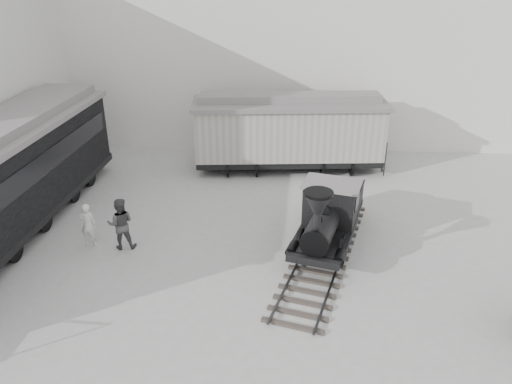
# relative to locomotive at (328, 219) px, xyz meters

# --- Properties ---
(ground) EXTENTS (90.00, 90.00, 0.00)m
(ground) POSITION_rel_locomotive_xyz_m (-1.72, -3.93, -1.08)
(ground) COLOR #9E9E9B
(north_wall) EXTENTS (34.00, 2.51, 11.00)m
(north_wall) POSITION_rel_locomotive_xyz_m (-1.72, 11.06, 4.47)
(north_wall) COLOR silver
(north_wall) RESTS_ON ground
(locomotive) EXTENTS (4.06, 8.46, 2.93)m
(locomotive) POSITION_rel_locomotive_xyz_m (0.00, 0.00, 0.00)
(locomotive) COLOR #39332E
(locomotive) RESTS_ON ground
(boxcar) EXTENTS (9.18, 3.48, 3.68)m
(boxcar) POSITION_rel_locomotive_xyz_m (-1.31, 7.26, 0.85)
(boxcar) COLOR black
(boxcar) RESTS_ON ground
(visitor_a) EXTENTS (0.61, 0.41, 1.63)m
(visitor_a) POSITION_rel_locomotive_xyz_m (-8.40, -0.31, -0.27)
(visitor_a) COLOR silver
(visitor_a) RESTS_ON ground
(visitor_b) EXTENTS (1.04, 0.88, 1.90)m
(visitor_b) POSITION_rel_locomotive_xyz_m (-7.20, -0.42, -0.13)
(visitor_b) COLOR #444444
(visitor_b) RESTS_ON ground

